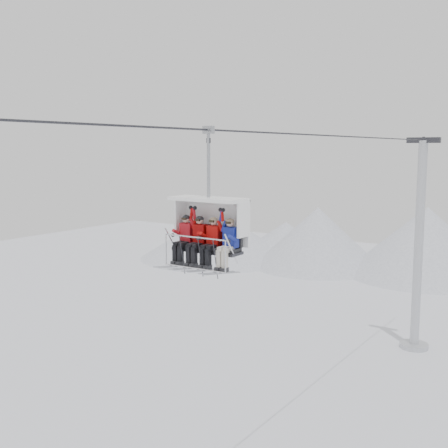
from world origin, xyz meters
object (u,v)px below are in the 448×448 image
Objects in this scene: chairlift_carrier at (211,223)px; skier_far_left at (185,237)px; skier_center_right at (212,240)px; skier_center_left at (198,239)px; skier_far_right at (228,242)px; lift_tower_right at (418,260)px.

skier_far_left is (-0.74, -0.30, -0.46)m from chairlift_carrier.
skier_center_right is (0.98, 0.00, 0.00)m from skier_far_left.
skier_center_left is 1.05m from skier_far_right.
skier_far_left and skier_center_left have the same top height.
skier_center_left is (0.49, 0.00, 0.00)m from skier_far_left.
skier_center_right and skier_far_right have the same top height.
skier_far_left and skier_far_right have the same top height.
skier_center_right is at bearing 0.00° from skier_center_left.
skier_far_right is at bearing -88.01° from lift_tower_right.
lift_tower_right is 7.99× the size of skier_far_right.
lift_tower_right reaches higher than skier_far_right.
skier_far_right is at bearing 0.00° from skier_center_left.
skier_center_right is (0.49, 0.00, 0.00)m from skier_center_left.
skier_far_left is 1.00× the size of skier_far_right.
skier_center_right is (0.24, -0.30, -0.46)m from chairlift_carrier.
skier_far_left is 1.54m from skier_far_right.
skier_far_left is 0.98m from skier_center_right.
lift_tower_right reaches higher than chairlift_carrier.
skier_far_left is 1.00× the size of skier_center_right.
skier_center_left is (-0.25, -22.97, 4.41)m from lift_tower_right.
skier_far_right is (0.80, -22.97, 4.41)m from lift_tower_right.
skier_far_left is at bearing -157.73° from chairlift_carrier.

